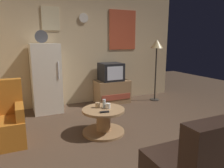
# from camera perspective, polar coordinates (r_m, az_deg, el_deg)

# --- Properties ---
(ground_plane) EXTENTS (12.00, 12.00, 0.00)m
(ground_plane) POSITION_cam_1_polar(r_m,az_deg,el_deg) (3.45, 4.14, -15.33)
(ground_plane) COLOR #4C3828
(wall_with_art) EXTENTS (5.20, 0.12, 2.75)m
(wall_with_art) POSITION_cam_1_polar(r_m,az_deg,el_deg) (5.36, -8.33, 9.59)
(wall_with_art) COLOR #D1B284
(wall_with_art) RESTS_ON ground_plane
(fridge) EXTENTS (0.60, 0.62, 1.77)m
(fridge) POSITION_cam_1_polar(r_m,az_deg,el_deg) (4.86, -17.31, 1.54)
(fridge) COLOR silver
(fridge) RESTS_ON ground_plane
(tv_stand) EXTENTS (0.84, 0.53, 0.57)m
(tv_stand) POSITION_cam_1_polar(r_m,az_deg,el_deg) (5.41, 0.01, -2.01)
(tv_stand) COLOR #9E754C
(tv_stand) RESTS_ON ground_plane
(crt_tv) EXTENTS (0.54, 0.51, 0.44)m
(crt_tv) POSITION_cam_1_polar(r_m,az_deg,el_deg) (5.30, -0.28, 3.28)
(crt_tv) COLOR black
(crt_tv) RESTS_ON tv_stand
(standing_lamp) EXTENTS (0.32, 0.32, 1.59)m
(standing_lamp) POSITION_cam_1_polar(r_m,az_deg,el_deg) (5.60, 11.91, 9.29)
(standing_lamp) COLOR #332D28
(standing_lamp) RESTS_ON ground_plane
(coffee_table) EXTENTS (0.72, 0.72, 0.43)m
(coffee_table) POSITION_cam_1_polar(r_m,az_deg,el_deg) (3.67, -2.31, -9.88)
(coffee_table) COLOR #9E754C
(coffee_table) RESTS_ON ground_plane
(wine_glass) EXTENTS (0.05, 0.05, 0.15)m
(wine_glass) POSITION_cam_1_polar(r_m,az_deg,el_deg) (3.64, -2.14, -5.27)
(wine_glass) COLOR silver
(wine_glass) RESTS_ON coffee_table
(mug_ceramic_white) EXTENTS (0.08, 0.08, 0.09)m
(mug_ceramic_white) POSITION_cam_1_polar(r_m,az_deg,el_deg) (3.61, -1.03, -5.90)
(mug_ceramic_white) COLOR silver
(mug_ceramic_white) RESTS_ON coffee_table
(mug_ceramic_tan) EXTENTS (0.08, 0.08, 0.09)m
(mug_ceramic_tan) POSITION_cam_1_polar(r_m,az_deg,el_deg) (3.66, -3.91, -5.67)
(mug_ceramic_tan) COLOR tan
(mug_ceramic_tan) RESTS_ON coffee_table
(remote_control) EXTENTS (0.16, 0.07, 0.02)m
(remote_control) POSITION_cam_1_polar(r_m,az_deg,el_deg) (3.42, -2.04, -7.51)
(remote_control) COLOR black
(remote_control) RESTS_ON coffee_table
(armchair) EXTENTS (0.68, 0.68, 0.96)m
(armchair) POSITION_cam_1_polar(r_m,az_deg,el_deg) (3.71, -27.74, -9.01)
(armchair) COLOR #B2661E
(armchair) RESTS_ON ground_plane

